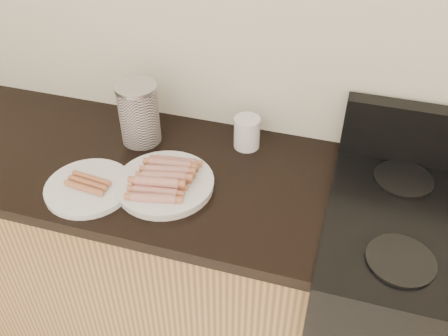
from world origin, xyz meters
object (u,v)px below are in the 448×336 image
(canister, at_px, (139,113))
(mug, at_px, (247,133))
(main_plate, at_px, (165,185))
(stove, at_px, (424,324))
(side_plate, at_px, (89,188))

(canister, distance_m, mug, 0.37)
(main_plate, height_order, mug, mug)
(main_plate, relative_size, mug, 2.73)
(stove, relative_size, main_plate, 3.05)
(canister, height_order, mug, canister)
(stove, bearing_deg, side_plate, -172.60)
(stove, distance_m, main_plate, 0.98)
(main_plate, xyz_separation_m, side_plate, (-0.22, -0.08, -0.00))
(main_plate, distance_m, canister, 0.29)
(side_plate, bearing_deg, canister, 80.60)
(stove, relative_size, canister, 4.28)
(side_plate, bearing_deg, main_plate, 20.09)
(side_plate, relative_size, mug, 2.41)
(main_plate, bearing_deg, mug, 56.25)
(mug, bearing_deg, main_plate, -123.75)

